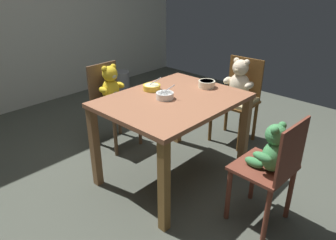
% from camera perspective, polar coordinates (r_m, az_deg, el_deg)
% --- Properties ---
extents(ground_plane, '(5.20, 5.20, 0.04)m').
position_cam_1_polar(ground_plane, '(2.93, 0.73, -10.24)').
color(ground_plane, '#464A41').
extents(dining_table, '(1.12, 0.87, 0.75)m').
position_cam_1_polar(dining_table, '(2.61, 0.81, 1.66)').
color(dining_table, '#90593D').
rests_on(dining_table, ground_plane).
extents(teddy_chair_near_front, '(0.40, 0.38, 0.84)m').
position_cam_1_polar(teddy_chair_near_front, '(2.26, 18.01, -6.58)').
color(teddy_chair_near_front, brown).
rests_on(teddy_chair_near_front, ground_plane).
extents(teddy_chair_near_right, '(0.39, 0.42, 0.89)m').
position_cam_1_polar(teddy_chair_near_right, '(3.37, 12.37, 5.43)').
color(teddy_chair_near_right, brown).
rests_on(teddy_chair_near_right, ground_plane).
extents(teddy_chair_far_center, '(0.38, 0.40, 0.85)m').
position_cam_1_polar(teddy_chair_far_center, '(3.27, -9.91, 4.55)').
color(teddy_chair_far_center, brown).
rests_on(teddy_chair_far_center, ground_plane).
extents(porridge_bowl_cream_near_right, '(0.15, 0.15, 0.06)m').
position_cam_1_polar(porridge_bowl_cream_near_right, '(2.82, 6.92, 6.43)').
color(porridge_bowl_cream_near_right, beige).
rests_on(porridge_bowl_cream_near_right, dining_table).
extents(porridge_bowl_white_center, '(0.14, 0.14, 0.12)m').
position_cam_1_polar(porridge_bowl_white_center, '(2.54, -0.56, 4.41)').
color(porridge_bowl_white_center, white).
rests_on(porridge_bowl_white_center, dining_table).
extents(porridge_bowl_yellow_far_center, '(0.15, 0.15, 0.12)m').
position_cam_1_polar(porridge_bowl_yellow_far_center, '(2.74, -2.92, 5.88)').
color(porridge_bowl_yellow_far_center, yellow).
rests_on(porridge_bowl_yellow_far_center, dining_table).
extents(metal_pail, '(0.25, 0.25, 0.28)m').
position_cam_1_polar(metal_pail, '(5.03, -8.30, 7.04)').
color(metal_pail, '#93969B').
rests_on(metal_pail, ground_plane).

